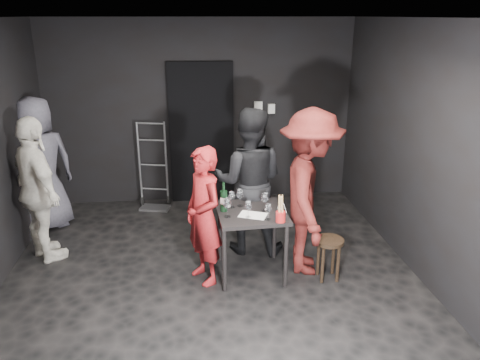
{
  "coord_description": "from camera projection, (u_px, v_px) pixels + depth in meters",
  "views": [
    {
      "loc": [
        -0.21,
        -4.38,
        2.73
      ],
      "look_at": [
        0.32,
        0.25,
        1.07
      ],
      "focal_mm": 35.0,
      "sensor_mm": 36.0,
      "label": 1
    }
  ],
  "objects": [
    {
      "name": "woman_black",
      "position": [
        249.0,
        170.0,
        5.44
      ],
      "size": [
        1.09,
        0.77,
        2.04
      ],
      "primitive_type": "imported",
      "rotation": [
        0.0,
        0.0,
        2.9
      ],
      "color": "black",
      "rests_on": "floor"
    },
    {
      "name": "bystander_cream",
      "position": [
        37.0,
        181.0,
        5.23
      ],
      "size": [
        1.11,
        1.23,
        1.93
      ],
      "primitive_type": "imported",
      "rotation": [
        0.0,
        0.0,
        2.22
      ],
      "color": "white",
      "rests_on": "floor"
    },
    {
      "name": "tasting_table",
      "position": [
        251.0,
        220.0,
        5.01
      ],
      "size": [
        0.72,
        0.72,
        0.75
      ],
      "rotation": [
        0.0,
        0.0,
        0.05
      ],
      "color": "black",
      "rests_on": "floor"
    },
    {
      "name": "ceiling",
      "position": [
        207.0,
        18.0,
        4.14
      ],
      "size": [
        4.5,
        5.0,
        0.02
      ],
      "primitive_type": "cube",
      "color": "silver",
      "rests_on": "ground"
    },
    {
      "name": "wall_right",
      "position": [
        428.0,
        156.0,
        4.83
      ],
      "size": [
        0.04,
        5.0,
        2.7
      ],
      "primitive_type": "cube",
      "color": "black",
      "rests_on": "ground"
    },
    {
      "name": "wall_front",
      "position": [
        239.0,
        318.0,
        2.25
      ],
      "size": [
        4.5,
        0.04,
        2.7
      ],
      "primitive_type": "cube",
      "color": "black",
      "rests_on": "ground"
    },
    {
      "name": "wall_back",
      "position": [
        201.0,
        113.0,
        6.93
      ],
      "size": [
        4.5,
        0.04,
        2.7
      ],
      "primitive_type": "cube",
      "color": "black",
      "rests_on": "ground"
    },
    {
      "name": "wine_glass_b",
      "position": [
        232.0,
        199.0,
        5.04
      ],
      "size": [
        0.1,
        0.1,
        0.2
      ],
      "primitive_type": null,
      "rotation": [
        0.0,
        0.0,
        0.35
      ],
      "color": "white",
      "rests_on": "tasting_table"
    },
    {
      "name": "server_red",
      "position": [
        204.0,
        217.0,
        4.87
      ],
      "size": [
        0.56,
        0.64,
        1.48
      ],
      "primitive_type": "imported",
      "rotation": [
        0.0,
        0.0,
        -1.09
      ],
      "color": "#A31B1E",
      "rests_on": "floor"
    },
    {
      "name": "wine_glass_a",
      "position": [
        227.0,
        207.0,
        4.8
      ],
      "size": [
        0.1,
        0.1,
        0.22
      ],
      "primitive_type": null,
      "rotation": [
        0.0,
        0.0,
        0.19
      ],
      "color": "white",
      "rests_on": "tasting_table"
    },
    {
      "name": "tasting_mat",
      "position": [
        253.0,
        215.0,
        4.88
      ],
      "size": [
        0.33,
        0.28,
        0.0
      ],
      "primitive_type": "cube",
      "rotation": [
        0.0,
        0.0,
        -0.41
      ],
      "color": "white",
      "rests_on": "tasting_table"
    },
    {
      "name": "bystander_grey",
      "position": [
        38.0,
        153.0,
        5.99
      ],
      "size": [
        1.16,
        1.07,
        2.11
      ],
      "primitive_type": "imported",
      "rotation": [
        0.0,
        0.0,
        3.78
      ],
      "color": "#504D5A",
      "rests_on": "floor"
    },
    {
      "name": "wine_glass_d",
      "position": [
        248.0,
        209.0,
        4.79
      ],
      "size": [
        0.09,
        0.09,
        0.2
      ],
      "primitive_type": null,
      "rotation": [
        0.0,
        0.0,
        0.3
      ],
      "color": "white",
      "rests_on": "tasting_table"
    },
    {
      "name": "stool",
      "position": [
        329.0,
        248.0,
        5.01
      ],
      "size": [
        0.31,
        0.31,
        0.47
      ],
      "rotation": [
        0.0,
        0.0,
        0.37
      ],
      "color": "black",
      "rests_on": "floor"
    },
    {
      "name": "reserved_card",
      "position": [
        281.0,
        206.0,
        4.97
      ],
      "size": [
        0.09,
        0.14,
        0.11
      ],
      "primitive_type": null,
      "rotation": [
        0.0,
        0.0,
        0.0
      ],
      "color": "white",
      "rests_on": "tasting_table"
    },
    {
      "name": "wine_glass_c",
      "position": [
        240.0,
        197.0,
        5.07
      ],
      "size": [
        0.09,
        0.09,
        0.21
      ],
      "primitive_type": null,
      "rotation": [
        0.0,
        0.0,
        0.08
      ],
      "color": "white",
      "rests_on": "tasting_table"
    },
    {
      "name": "doorway",
      "position": [
        202.0,
        134.0,
        6.97
      ],
      "size": [
        0.95,
        0.1,
        2.1
      ],
      "primitive_type": "cube",
      "color": "black",
      "rests_on": "ground"
    },
    {
      "name": "wallbox_upper",
      "position": [
        258.0,
        106.0,
        6.94
      ],
      "size": [
        0.12,
        0.06,
        0.12
      ],
      "primitive_type": "cube",
      "color": "#B7B7B2",
      "rests_on": "wall_back"
    },
    {
      "name": "wine_glass_e",
      "position": [
        268.0,
        211.0,
        4.74
      ],
      "size": [
        0.09,
        0.09,
        0.19
      ],
      "primitive_type": null,
      "rotation": [
        0.0,
        0.0,
        0.31
      ],
      "color": "white",
      "rests_on": "tasting_table"
    },
    {
      "name": "wine_glass_f",
      "position": [
        265.0,
        201.0,
        4.95
      ],
      "size": [
        0.1,
        0.1,
        0.22
      ],
      "primitive_type": null,
      "rotation": [
        0.0,
        0.0,
        0.23
      ],
      "color": "white",
      "rests_on": "tasting_table"
    },
    {
      "name": "floor",
      "position": [
        213.0,
        283.0,
        5.04
      ],
      "size": [
        4.5,
        5.0,
        0.02
      ],
      "primitive_type": "cube",
      "color": "black",
      "rests_on": "ground"
    },
    {
      "name": "wallbox_lower",
      "position": [
        271.0,
        109.0,
        6.98
      ],
      "size": [
        0.1,
        0.06,
        0.14
      ],
      "primitive_type": "cube",
      "color": "#B7B7B2",
      "rests_on": "wall_back"
    },
    {
      "name": "breadstick_cup",
      "position": [
        281.0,
        209.0,
        4.68
      ],
      "size": [
        0.1,
        0.1,
        0.31
      ],
      "rotation": [
        0.0,
        0.0,
        0.39
      ],
      "color": "red",
      "rests_on": "tasting_table"
    },
    {
      "name": "wine_bottle",
      "position": [
        224.0,
        200.0,
        4.94
      ],
      "size": [
        0.08,
        0.08,
        0.32
      ],
      "rotation": [
        0.0,
        0.0,
        0.33
      ],
      "color": "black",
      "rests_on": "tasting_table"
    },
    {
      "name": "hand_truck",
      "position": [
        155.0,
        192.0,
        6.95
      ],
      "size": [
        0.43,
        0.36,
        1.29
      ],
      "rotation": [
        0.0,
        0.0,
        -0.24
      ],
      "color": "#B2B2B7",
      "rests_on": "floor"
    },
    {
      "name": "man_maroon",
      "position": [
        311.0,
        175.0,
        4.96
      ],
      "size": [
        0.93,
        1.54,
        2.23
      ],
      "primitive_type": "imported",
      "rotation": [
        0.0,
        0.0,
        1.38
      ],
      "color": "#501613",
      "rests_on": "floor"
    }
  ]
}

